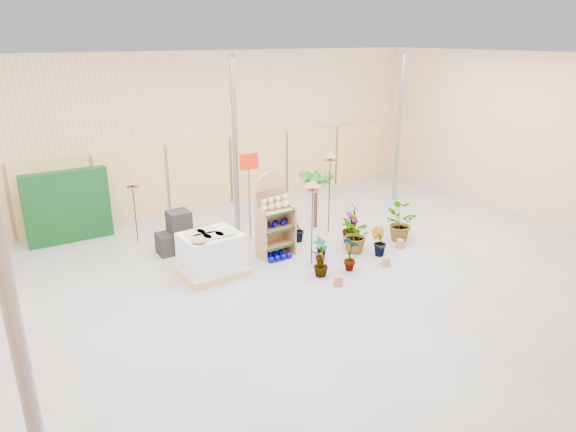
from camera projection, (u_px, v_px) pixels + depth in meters
name	position (u px, v px, depth m)	size (l,w,h in m)	color
room	(291.00, 172.00, 10.66)	(15.20, 12.10, 4.70)	gray
display_shelf	(273.00, 217.00, 11.90)	(0.85, 0.57, 1.97)	#AA784D
teddy_bears	(275.00, 204.00, 11.72)	(0.73, 0.19, 0.31)	beige
gazing_balls_shelf	(275.00, 224.00, 11.85)	(0.72, 0.25, 0.14)	#02007D
gazing_balls_floor	(278.00, 256.00, 11.84)	(0.63, 0.39, 0.15)	#02007D
pallet_stack	(211.00, 254.00, 10.96)	(1.38, 1.17, 0.98)	tan
charcoal_planters	(176.00, 235.00, 12.14)	(0.80, 0.50, 1.00)	black
trellis_stock	(68.00, 207.00, 12.63)	(2.00, 0.30, 1.80)	#0C3C16
offer_sign	(249.00, 179.00, 12.58)	(0.50, 0.08, 2.20)	gray
bird_table_front	(313.00, 186.00, 11.03)	(0.34, 0.34, 1.96)	black
bird_table_right	(330.00, 157.00, 12.85)	(0.34, 0.34, 2.16)	black
bird_table_back	(132.00, 183.00, 12.36)	(0.34, 0.34, 1.66)	black
palm	(316.00, 178.00, 13.40)	(0.70, 0.70, 1.62)	#44301D
potted_plant_0	(320.00, 251.00, 11.49)	(0.35, 0.24, 0.67)	#29741F
potted_plant_1	(321.00, 246.00, 11.90)	(0.31, 0.25, 0.56)	#29741F
potted_plant_2	(356.00, 235.00, 12.09)	(0.79, 0.69, 0.88)	#29741F
potted_plant_3	(351.00, 228.00, 12.65)	(0.45, 0.45, 0.81)	#29741F
potted_plant_4	(354.00, 214.00, 13.86)	(0.34, 0.23, 0.65)	#29741F
potted_plant_5	(298.00, 230.00, 12.75)	(0.35, 0.28, 0.64)	#29741F
potted_plant_7	(321.00, 264.00, 10.95)	(0.31, 0.31, 0.56)	#29741F
potted_plant_8	(351.00, 253.00, 11.16)	(0.43, 0.29, 0.82)	#29741F
potted_plant_9	(379.00, 242.00, 11.97)	(0.37, 0.30, 0.68)	#29741F
potted_plant_10	(398.00, 223.00, 12.83)	(0.82, 0.71, 0.91)	#29741F
potted_plant_11	(269.00, 226.00, 12.97)	(0.38, 0.38, 0.68)	#29741F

